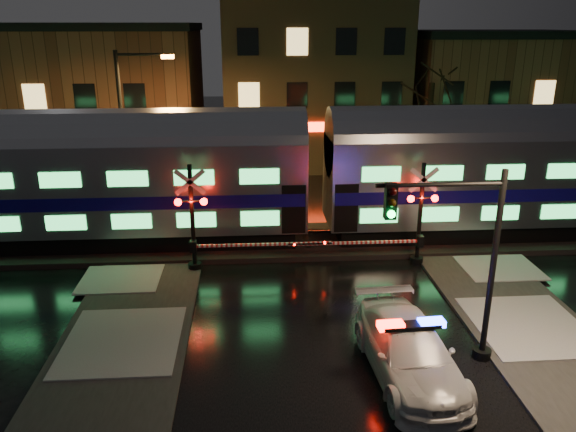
% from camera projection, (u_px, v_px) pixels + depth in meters
% --- Properties ---
extents(ground, '(120.00, 120.00, 0.00)m').
position_uv_depth(ground, '(319.00, 294.00, 20.69)').
color(ground, black).
rests_on(ground, ground).
extents(ballast, '(90.00, 4.20, 0.24)m').
position_uv_depth(ballast, '(306.00, 241.00, 25.37)').
color(ballast, black).
rests_on(ballast, ground).
extents(sidewalk_left, '(4.00, 20.00, 0.12)m').
position_uv_depth(sidewalk_left, '(99.00, 404.00, 14.58)').
color(sidewalk_left, '#2D2D2D').
rests_on(sidewalk_left, ground).
extents(building_left, '(14.00, 10.00, 9.00)m').
position_uv_depth(building_left, '(97.00, 98.00, 39.14)').
color(building_left, brown).
rests_on(building_left, ground).
extents(building_mid, '(12.00, 11.00, 11.50)m').
position_uv_depth(building_mid, '(310.00, 78.00, 40.18)').
color(building_mid, brown).
rests_on(building_mid, ground).
extents(building_right, '(12.00, 10.00, 8.50)m').
position_uv_depth(building_right, '(487.00, 98.00, 41.05)').
color(building_right, brown).
rests_on(building_right, ground).
extents(train, '(51.00, 3.12, 5.92)m').
position_uv_depth(train, '(316.00, 171.00, 24.34)').
color(train, black).
rests_on(train, ballast).
extents(police_car, '(2.49, 5.46, 1.72)m').
position_uv_depth(police_car, '(409.00, 351.00, 15.66)').
color(police_car, silver).
rests_on(police_car, ground).
extents(crossing_signal_right, '(6.06, 0.67, 4.29)m').
position_uv_depth(crossing_signal_right, '(411.00, 225.00, 22.56)').
color(crossing_signal_right, black).
rests_on(crossing_signal_right, ground).
extents(crossing_signal_left, '(6.19, 0.67, 4.38)m').
position_uv_depth(crossing_signal_left, '(202.00, 229.00, 22.00)').
color(crossing_signal_left, black).
rests_on(crossing_signal_left, ground).
extents(traffic_light, '(3.74, 0.69, 5.78)m').
position_uv_depth(traffic_light, '(462.00, 265.00, 15.63)').
color(traffic_light, black).
rests_on(traffic_light, ground).
extents(streetlight, '(2.77, 0.29, 8.29)m').
position_uv_depth(streetlight, '(128.00, 125.00, 27.09)').
color(streetlight, black).
rests_on(streetlight, ground).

